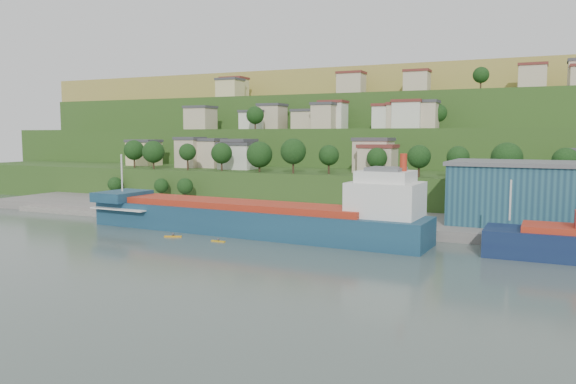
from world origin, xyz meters
The scene contains 10 objects.
ground centered at (0.00, 0.00, 0.00)m, with size 500.00×500.00×0.00m, color #47564E.
quay centered at (20.00, 28.00, 0.00)m, with size 220.00×26.00×4.00m, color slate.
pebble_beach centered at (-55.00, 22.00, 0.00)m, with size 40.00×18.00×2.40m, color slate.
hillside centered at (-0.04, 168.68, 0.09)m, with size 360.00×210.95×96.00m.
cargo_ship_near centered at (-0.62, 7.89, 3.02)m, with size 74.10×15.69×18.90m.
warehouse centered at (49.03, 30.70, 8.43)m, with size 31.65×20.07×12.80m.
caravan centered at (-56.46, 24.45, 2.73)m, with size 6.54×2.73×3.05m, color silver.
dinghy centered at (-39.13, 18.13, 1.66)m, with size 4.56×1.71×0.91m, color silver.
kayak_orange centered at (-14.84, -1.79, 0.25)m, with size 3.40×1.90×0.86m.
kayak_yellow centered at (-4.13, -2.28, 0.22)m, with size 2.94×0.59×0.73m.
Camera 1 is at (51.01, -92.05, 20.16)m, focal length 35.00 mm.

